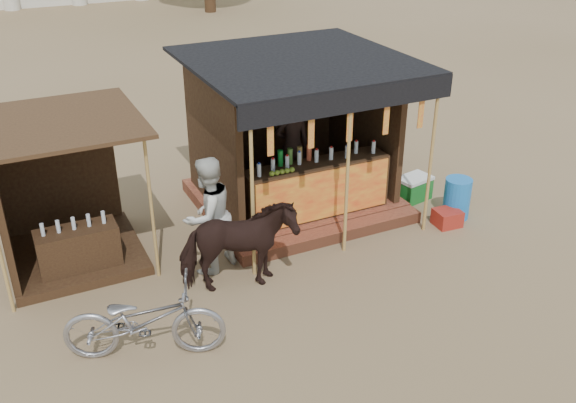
% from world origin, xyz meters
% --- Properties ---
extents(ground, '(120.00, 120.00, 0.00)m').
position_xyz_m(ground, '(0.00, 0.00, 0.00)').
color(ground, '#846B4C').
rests_on(ground, ground).
extents(main_stall, '(3.60, 3.61, 2.78)m').
position_xyz_m(main_stall, '(1.00, 3.36, 1.03)').
color(main_stall, brown).
rests_on(main_stall, ground).
extents(secondary_stall, '(2.40, 2.40, 2.38)m').
position_xyz_m(secondary_stall, '(-3.17, 3.24, 0.85)').
color(secondary_stall, '#3C2916').
rests_on(secondary_stall, ground).
extents(cow, '(1.79, 1.05, 1.42)m').
position_xyz_m(cow, '(-0.95, 1.29, 0.71)').
color(cow, black).
rests_on(cow, ground).
extents(motorbike, '(2.15, 1.38, 1.07)m').
position_xyz_m(motorbike, '(-2.57, 0.43, 0.53)').
color(motorbike, gray).
rests_on(motorbike, ground).
extents(bystander, '(1.12, 1.02, 1.86)m').
position_xyz_m(bystander, '(-1.15, 2.00, 0.93)').
color(bystander, beige).
rests_on(bystander, ground).
extents(blue_barrel, '(0.58, 0.58, 0.74)m').
position_xyz_m(blue_barrel, '(3.39, 1.69, 0.37)').
color(blue_barrel, blue).
rests_on(blue_barrel, ground).
extents(red_crate, '(0.47, 0.42, 0.29)m').
position_xyz_m(red_crate, '(3.06, 1.50, 0.14)').
color(red_crate, maroon).
rests_on(red_crate, ground).
extents(cooler, '(0.71, 0.55, 0.46)m').
position_xyz_m(cooler, '(3.13, 2.60, 0.23)').
color(cooler, '#197126').
rests_on(cooler, ground).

